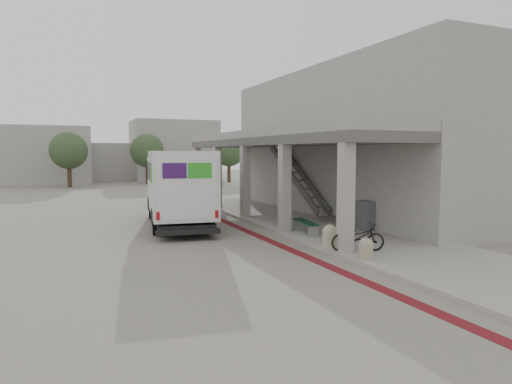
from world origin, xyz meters
name	(u,v)px	position (x,y,z in m)	size (l,w,h in m)	color
ground	(237,240)	(0.00, 0.00, 0.00)	(120.00, 120.00, 0.00)	slate
bike_lane_stripe	(243,229)	(1.00, 2.00, 0.01)	(0.35, 40.00, 0.01)	maroon
sidewalk	(335,231)	(4.00, 0.00, 0.06)	(4.40, 28.00, 0.12)	gray
transit_building	(335,145)	(6.83, 4.50, 3.40)	(7.60, 17.00, 7.00)	gray
distant_backdrop	(90,155)	(-2.84, 35.89, 2.70)	(28.00, 10.00, 6.50)	gray
tree_left	(69,151)	(-5.00, 28.00, 3.18)	(3.20, 3.20, 4.80)	#38281C
tree_mid	(147,151)	(2.00, 30.00, 3.18)	(3.20, 3.20, 4.80)	#38281C
tree_right	(229,151)	(10.00, 29.00, 3.18)	(3.20, 3.20, 4.80)	#38281C
fedex_truck	(178,186)	(-1.12, 3.84, 1.65)	(3.18, 7.48, 3.09)	black
bench	(306,225)	(2.60, -0.23, 0.42)	(0.65, 1.81, 0.42)	gray
bollard_near	(366,249)	(2.10, -4.50, 0.42)	(0.40, 0.40, 0.59)	gray
bollard_far	(330,236)	(2.10, -2.66, 0.46)	(0.46, 0.46, 0.69)	tan
utility_cabinet	(366,215)	(5.00, -0.57, 0.67)	(0.50, 0.66, 1.10)	slate
bicycle_black	(358,237)	(2.50, -3.57, 0.54)	(0.56, 1.60, 0.84)	black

